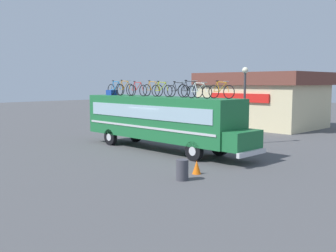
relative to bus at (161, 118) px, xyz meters
name	(u,v)px	position (x,y,z in m)	size (l,w,h in m)	color
ground_plane	(159,150)	(-0.18, 0.00, -1.84)	(120.00, 120.00, 0.00)	#4C4C4F
bus	(161,118)	(0.00, 0.00, 0.00)	(11.78, 2.40, 3.08)	#1E6B38
luggage_bag_1	(112,93)	(-4.49, -0.14, 1.40)	(0.57, 0.55, 0.32)	#193899
rooftop_bicycle_1	(116,89)	(-3.78, -0.36, 1.63)	(1.70, 0.44, 0.95)	black
rooftop_bicycle_2	(125,89)	(-2.89, -0.35, 1.65)	(1.81, 0.44, 0.98)	black
rooftop_bicycle_3	(137,90)	(-1.81, -0.23, 1.62)	(1.71, 0.44, 0.90)	black
rooftop_bicycle_4	(153,90)	(-0.93, 0.20, 1.63)	(1.75, 0.44, 0.94)	black
rooftop_bicycle_5	(162,90)	(0.06, -0.01, 1.62)	(1.71, 0.44, 0.91)	black
rooftop_bicycle_6	(178,90)	(1.07, 0.31, 1.61)	(1.76, 0.44, 0.89)	black
rooftop_bicycle_7	(190,90)	(2.07, 0.18, 1.64)	(1.82, 0.44, 0.96)	black
rooftop_bicycle_8	(199,91)	(3.07, -0.24, 1.61)	(1.70, 0.44, 0.87)	black
rooftop_bicycle_9	(221,91)	(4.03, 0.37, 1.62)	(1.65, 0.44, 0.92)	black
roadside_building	(262,99)	(-2.66, 14.85, 0.59)	(10.18, 7.41, 4.73)	beige
trash_bin	(182,170)	(5.73, -4.27, -1.42)	(0.50, 0.50, 0.84)	#3F3F47
traffic_cone	(197,167)	(5.43, -3.05, -1.54)	(0.38, 0.38, 0.59)	orange
street_lamp	(245,93)	(2.13, 5.20, 1.38)	(0.39, 0.39, 4.84)	#38383D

